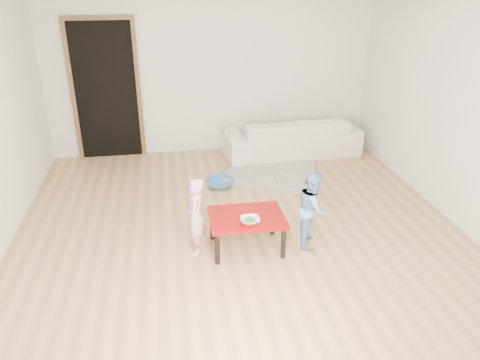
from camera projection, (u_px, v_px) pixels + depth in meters
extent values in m
cube|color=#A17E45|center=(237.00, 224.00, 5.45)|extent=(5.00, 5.00, 0.01)
cube|color=white|center=(212.00, 69.00, 7.16)|extent=(5.00, 0.02, 2.60)
cube|color=white|center=(455.00, 106.00, 5.28)|extent=(0.02, 5.00, 2.60)
imported|color=white|center=(291.00, 136.00, 7.34)|extent=(2.15, 0.97, 0.61)
cube|color=#F15A1A|center=(266.00, 132.00, 7.06)|extent=(0.52, 0.49, 0.11)
imported|color=white|center=(250.00, 220.00, 4.68)|extent=(0.20, 0.20, 0.05)
imported|color=pink|center=(195.00, 217.00, 4.75)|extent=(0.24, 0.33, 0.83)
imported|color=#5C82D5|center=(313.00, 209.00, 4.91)|extent=(0.41, 0.47, 0.83)
imported|color=#2E6AAF|center=(220.00, 183.00, 6.34)|extent=(0.37, 0.37, 0.12)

